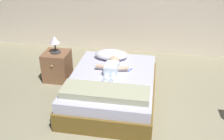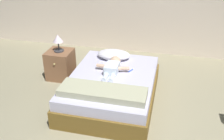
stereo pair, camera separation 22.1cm
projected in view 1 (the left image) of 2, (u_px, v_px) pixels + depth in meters
bed at (112, 88)px, 3.98m from camera, size 1.29×1.76×0.42m
pillow at (111, 55)px, 4.39m from camera, size 0.56×0.36×0.15m
baby at (112, 67)px, 3.99m from camera, size 0.52×0.61×0.17m
toothbrush at (130, 70)px, 4.04m from camera, size 0.06×0.12×0.02m
nightstand at (57, 66)px, 4.54m from camera, size 0.43×0.46×0.51m
lamp at (55, 41)px, 4.33m from camera, size 0.17×0.17×0.30m
blanket at (105, 92)px, 3.40m from camera, size 1.16×0.38×0.09m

